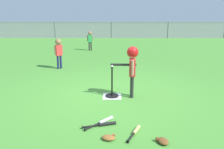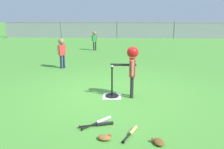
{
  "view_description": "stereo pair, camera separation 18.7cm",
  "coord_description": "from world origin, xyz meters",
  "px_view_note": "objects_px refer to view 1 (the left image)",
  "views": [
    {
      "loc": [
        0.13,
        -5.48,
        2.06
      ],
      "look_at": [
        0.1,
        -0.09,
        0.55
      ],
      "focal_mm": 37.98,
      "sensor_mm": 36.0,
      "label": 1
    },
    {
      "loc": [
        0.32,
        -5.47,
        2.06
      ],
      "look_at": [
        0.1,
        -0.09,
        0.55
      ],
      "focal_mm": 37.98,
      "sensor_mm": 36.0,
      "label": 2
    }
  ],
  "objects_px": {
    "spare_bat_wood": "(135,131)",
    "glove_by_plate": "(109,138)",
    "baseball_on_tee": "(112,66)",
    "batter_child": "(132,61)",
    "fielder_near_right": "(59,50)",
    "glove_near_bats": "(163,141)",
    "spare_bat_black": "(104,124)",
    "fielder_deep_left": "(90,38)",
    "batting_tee": "(112,92)",
    "spare_bat_silver": "(103,121)"
  },
  "relations": [
    {
      "from": "batter_child",
      "to": "fielder_deep_left",
      "type": "distance_m",
      "value": 6.68
    },
    {
      "from": "baseball_on_tee",
      "to": "batter_child",
      "type": "height_order",
      "value": "batter_child"
    },
    {
      "from": "baseball_on_tee",
      "to": "spare_bat_wood",
      "type": "bearing_deg",
      "value": -76.9
    },
    {
      "from": "batter_child",
      "to": "spare_bat_wood",
      "type": "distance_m",
      "value": 1.93
    },
    {
      "from": "baseball_on_tee",
      "to": "spare_bat_black",
      "type": "distance_m",
      "value": 1.67
    },
    {
      "from": "batting_tee",
      "to": "fielder_near_right",
      "type": "bearing_deg",
      "value": 124.43
    },
    {
      "from": "spare_bat_wood",
      "to": "glove_by_plate",
      "type": "height_order",
      "value": "glove_by_plate"
    },
    {
      "from": "batter_child",
      "to": "glove_by_plate",
      "type": "bearing_deg",
      "value": -104.63
    },
    {
      "from": "batting_tee",
      "to": "spare_bat_silver",
      "type": "height_order",
      "value": "batting_tee"
    },
    {
      "from": "batting_tee",
      "to": "batter_child",
      "type": "height_order",
      "value": "batter_child"
    },
    {
      "from": "fielder_deep_left",
      "to": "glove_near_bats",
      "type": "relative_size",
      "value": 3.83
    },
    {
      "from": "spare_bat_silver",
      "to": "batting_tee",
      "type": "bearing_deg",
      "value": 83.53
    },
    {
      "from": "spare_bat_wood",
      "to": "glove_by_plate",
      "type": "xyz_separation_m",
      "value": [
        -0.45,
        -0.21,
        0.01
      ]
    },
    {
      "from": "spare_bat_wood",
      "to": "spare_bat_black",
      "type": "bearing_deg",
      "value": 154.46
    },
    {
      "from": "batting_tee",
      "to": "spare_bat_black",
      "type": "relative_size",
      "value": 1.17
    },
    {
      "from": "glove_by_plate",
      "to": "spare_bat_wood",
      "type": "bearing_deg",
      "value": 25.14
    },
    {
      "from": "batter_child",
      "to": "spare_bat_silver",
      "type": "relative_size",
      "value": 2.28
    },
    {
      "from": "batter_child",
      "to": "glove_near_bats",
      "type": "relative_size",
      "value": 4.87
    },
    {
      "from": "glove_by_plate",
      "to": "baseball_on_tee",
      "type": "bearing_deg",
      "value": 88.85
    },
    {
      "from": "fielder_deep_left",
      "to": "fielder_near_right",
      "type": "xyz_separation_m",
      "value": [
        -0.73,
        -3.73,
        0.06
      ]
    },
    {
      "from": "fielder_deep_left",
      "to": "glove_by_plate",
      "type": "relative_size",
      "value": 3.83
    },
    {
      "from": "batting_tee",
      "to": "spare_bat_silver",
      "type": "distance_m",
      "value": 1.39
    },
    {
      "from": "fielder_deep_left",
      "to": "fielder_near_right",
      "type": "bearing_deg",
      "value": -101.06
    },
    {
      "from": "batting_tee",
      "to": "glove_by_plate",
      "type": "distance_m",
      "value": 1.97
    },
    {
      "from": "batting_tee",
      "to": "spare_bat_wood",
      "type": "xyz_separation_m",
      "value": [
        0.41,
        -1.76,
        -0.09
      ]
    },
    {
      "from": "spare_bat_silver",
      "to": "spare_bat_black",
      "type": "xyz_separation_m",
      "value": [
        0.02,
        -0.12,
        0.0
      ]
    },
    {
      "from": "fielder_near_right",
      "to": "glove_near_bats",
      "type": "height_order",
      "value": "fielder_near_right"
    },
    {
      "from": "baseball_on_tee",
      "to": "spare_bat_black",
      "type": "relative_size",
      "value": 0.12
    },
    {
      "from": "baseball_on_tee",
      "to": "glove_near_bats",
      "type": "xyz_separation_m",
      "value": [
        0.82,
        -2.06,
        -0.73
      ]
    },
    {
      "from": "spare_bat_black",
      "to": "fielder_deep_left",
      "type": "bearing_deg",
      "value": 97.22
    },
    {
      "from": "baseball_on_tee",
      "to": "glove_near_bats",
      "type": "bearing_deg",
      "value": -68.33
    },
    {
      "from": "batter_child",
      "to": "spare_bat_black",
      "type": "relative_size",
      "value": 1.97
    },
    {
      "from": "batting_tee",
      "to": "spare_bat_wood",
      "type": "relative_size",
      "value": 1.36
    },
    {
      "from": "spare_bat_silver",
      "to": "glove_by_plate",
      "type": "relative_size",
      "value": 2.13
    },
    {
      "from": "batting_tee",
      "to": "baseball_on_tee",
      "type": "distance_m",
      "value": 0.64
    },
    {
      "from": "fielder_near_right",
      "to": "glove_near_bats",
      "type": "distance_m",
      "value": 5.53
    },
    {
      "from": "fielder_near_right",
      "to": "spare_bat_wood",
      "type": "relative_size",
      "value": 1.99
    },
    {
      "from": "spare_bat_wood",
      "to": "glove_near_bats",
      "type": "relative_size",
      "value": 2.12
    },
    {
      "from": "spare_bat_black",
      "to": "spare_bat_wood",
      "type": "bearing_deg",
      "value": -25.54
    },
    {
      "from": "fielder_deep_left",
      "to": "batter_child",
      "type": "bearing_deg",
      "value": -76.04
    },
    {
      "from": "spare_bat_wood",
      "to": "glove_near_bats",
      "type": "xyz_separation_m",
      "value": [
        0.41,
        -0.31,
        0.01
      ]
    },
    {
      "from": "batting_tee",
      "to": "baseball_on_tee",
      "type": "height_order",
      "value": "baseball_on_tee"
    },
    {
      "from": "spare_bat_silver",
      "to": "spare_bat_black",
      "type": "height_order",
      "value": "same"
    },
    {
      "from": "spare_bat_wood",
      "to": "spare_bat_black",
      "type": "distance_m",
      "value": 0.6
    },
    {
      "from": "spare_bat_wood",
      "to": "glove_by_plate",
      "type": "distance_m",
      "value": 0.5
    },
    {
      "from": "baseball_on_tee",
      "to": "glove_near_bats",
      "type": "relative_size",
      "value": 0.29
    },
    {
      "from": "fielder_near_right",
      "to": "spare_bat_silver",
      "type": "xyz_separation_m",
      "value": [
        1.71,
        -4.11,
        -0.65
      ]
    },
    {
      "from": "batting_tee",
      "to": "spare_bat_wood",
      "type": "distance_m",
      "value": 1.8
    },
    {
      "from": "batting_tee",
      "to": "fielder_deep_left",
      "type": "xyz_separation_m",
      "value": [
        -1.14,
        6.46,
        0.5
      ]
    },
    {
      "from": "spare_bat_wood",
      "to": "fielder_near_right",
      "type": "bearing_deg",
      "value": 116.94
    }
  ]
}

